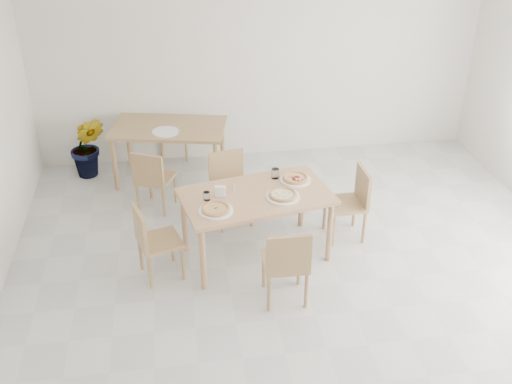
{
  "coord_description": "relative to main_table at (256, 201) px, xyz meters",
  "views": [
    {
      "loc": [
        -1.18,
        -4.15,
        3.82
      ],
      "look_at": [
        -0.41,
        1.05,
        0.78
      ],
      "focal_mm": 42.0,
      "sensor_mm": 36.0,
      "label": 1
    }
  ],
  "objects": [
    {
      "name": "pizza_mushroom",
      "position": [
        0.26,
        -0.1,
        0.11
      ],
      "size": [
        0.37,
        0.37,
        0.03
      ],
      "rotation": [
        0.0,
        0.0,
        -0.34
      ],
      "color": "#E5A56B",
      "rests_on": "plate_mushroom"
    },
    {
      "name": "napkin_holder",
      "position": [
        -0.37,
        -0.01,
        0.14
      ],
      "size": [
        0.12,
        0.08,
        0.13
      ],
      "rotation": [
        0.0,
        0.0,
        -0.23
      ],
      "color": "silver",
      "rests_on": "main_table"
    },
    {
      "name": "tumbler_a",
      "position": [
        0.25,
        0.31,
        0.14
      ],
      "size": [
        0.08,
        0.08,
        0.11
      ],
      "primitive_type": "cylinder",
      "color": "white",
      "rests_on": "main_table"
    },
    {
      "name": "fork_b",
      "position": [
        -0.48,
        0.04,
        0.09
      ],
      "size": [
        0.07,
        0.16,
        0.01
      ],
      "primitive_type": "cube",
      "rotation": [
        0.0,
        0.0,
        0.32
      ],
      "color": "silver",
      "rests_on": "main_table"
    },
    {
      "name": "second_table",
      "position": [
        -0.85,
        1.85,
        -0.01
      ],
      "size": [
        1.56,
        1.1,
        0.75
      ],
      "rotation": [
        0.0,
        0.0,
        -0.22
      ],
      "color": "tan",
      "rests_on": "ground"
    },
    {
      "name": "chair_back_n",
      "position": [
        -0.73,
        2.61,
        -0.19
      ],
      "size": [
        0.5,
        0.5,
        0.82
      ],
      "rotation": [
        0.0,
        0.0,
        -0.28
      ],
      "color": "tan",
      "rests_on": "ground"
    },
    {
      "name": "plate_empty",
      "position": [
        -0.88,
        1.67,
        0.09
      ],
      "size": [
        0.33,
        0.33,
        0.02
      ],
      "primitive_type": "cylinder",
      "color": "white",
      "rests_on": "second_table"
    },
    {
      "name": "plate_pepperoni",
      "position": [
        0.45,
        0.22,
        0.09
      ],
      "size": [
        0.33,
        0.33,
        0.02
      ],
      "primitive_type": "cylinder",
      "color": "white",
      "rests_on": "main_table"
    },
    {
      "name": "chair_east",
      "position": [
        1.1,
        0.21,
        -0.19
      ],
      "size": [
        0.42,
        0.42,
        0.82
      ],
      "rotation": [
        0.0,
        0.0,
        -1.55
      ],
      "color": "tan",
      "rests_on": "ground"
    },
    {
      "name": "pizza_margherita",
      "position": [
        -0.43,
        -0.27,
        0.11
      ],
      "size": [
        0.29,
        0.29,
        0.03
      ],
      "rotation": [
        0.0,
        0.0,
        0.05
      ],
      "color": "#E5A56B",
      "rests_on": "plate_margherita"
    },
    {
      "name": "chair_back_s",
      "position": [
        -1.07,
        1.08,
        -0.21
      ],
      "size": [
        0.52,
        0.52,
        0.79
      ],
      "rotation": [
        0.0,
        0.0,
        2.7
      ],
      "color": "tan",
      "rests_on": "ground"
    },
    {
      "name": "chair_north",
      "position": [
        -0.2,
        0.77,
        -0.19
      ],
      "size": [
        0.49,
        0.49,
        0.83
      ],
      "rotation": [
        0.0,
        0.0,
        0.21
      ],
      "color": "tan",
      "rests_on": "ground"
    },
    {
      "name": "chair_south",
      "position": [
        0.17,
        -0.81,
        -0.18
      ],
      "size": [
        0.42,
        0.42,
        0.84
      ],
      "rotation": [
        0.0,
        0.0,
        3.12
      ],
      "color": "tan",
      "rests_on": "ground"
    },
    {
      "name": "fork_a",
      "position": [
        -0.21,
        0.14,
        0.09
      ],
      "size": [
        0.04,
        0.19,
        0.01
      ],
      "primitive_type": "cube",
      "rotation": [
        0.0,
        0.0,
        -0.15
      ],
      "color": "silver",
      "rests_on": "main_table"
    },
    {
      "name": "main_table",
      "position": [
        0.0,
        0.0,
        0.0
      ],
      "size": [
        1.65,
        1.14,
        0.75
      ],
      "rotation": [
        0.0,
        0.0,
        0.21
      ],
      "color": "tan",
      "rests_on": "ground"
    },
    {
      "name": "plate_margherita",
      "position": [
        -0.43,
        -0.27,
        0.09
      ],
      "size": [
        0.34,
        0.34,
        0.02
      ],
      "primitive_type": "cylinder",
      "color": "white",
      "rests_on": "main_table"
    },
    {
      "name": "plate_mushroom",
      "position": [
        0.26,
        -0.1,
        0.09
      ],
      "size": [
        0.35,
        0.35,
        0.02
      ],
      "primitive_type": "cylinder",
      "color": "white",
      "rests_on": "main_table"
    },
    {
      "name": "pizza_pepperoni",
      "position": [
        0.45,
        0.22,
        0.11
      ],
      "size": [
        0.32,
        0.32,
        0.03
      ],
      "rotation": [
        0.0,
        0.0,
        0.17
      ],
      "color": "#E5A56B",
      "rests_on": "plate_pepperoni"
    },
    {
      "name": "tumbler_b",
      "position": [
        -0.5,
        -0.03,
        0.13
      ],
      "size": [
        0.07,
        0.07,
        0.09
      ],
      "primitive_type": "cylinder",
      "color": "white",
      "rests_on": "main_table"
    },
    {
      "name": "potted_plant",
      "position": [
        -1.91,
        2.1,
        -0.24
      ],
      "size": [
        0.49,
        0.4,
        0.85
      ],
      "primitive_type": "imported",
      "rotation": [
        0.0,
        0.0,
        -0.06
      ],
      "color": "#1B591A",
      "rests_on": "ground"
    },
    {
      "name": "chair_west",
      "position": [
        -1.07,
        -0.22,
        -0.2
      ],
      "size": [
        0.5,
        0.5,
        0.81
      ],
      "rotation": [
        0.0,
        0.0,
        1.86
      ],
      "color": "tan",
      "rests_on": "ground"
    }
  ]
}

